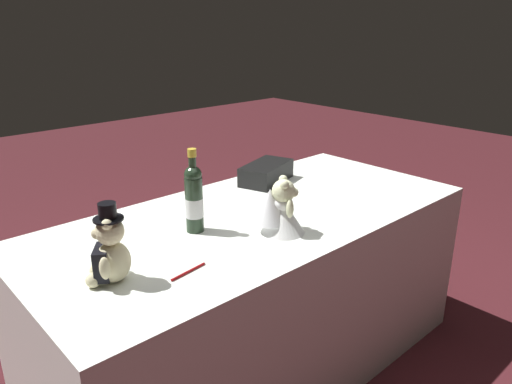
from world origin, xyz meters
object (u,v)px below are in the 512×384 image
at_px(signing_pen, 190,271).
at_px(gift_case_black, 266,173).
at_px(teddy_bear_groom, 109,252).
at_px(teddy_bear_bride, 279,209).
at_px(champagne_bottle, 194,198).

xyz_separation_m(signing_pen, gift_case_black, (0.85, 0.52, 0.04)).
height_order(teddy_bear_groom, signing_pen, teddy_bear_groom).
height_order(teddy_bear_bride, signing_pen, teddy_bear_bride).
height_order(champagne_bottle, gift_case_black, champagne_bottle).
distance_m(teddy_bear_bride, signing_pen, 0.46).
relative_size(teddy_bear_bride, signing_pen, 1.46).
bearing_deg(gift_case_black, teddy_bear_bride, -128.97).
distance_m(teddy_bear_bride, champagne_bottle, 0.34).
bearing_deg(signing_pen, gift_case_black, 31.45).
bearing_deg(teddy_bear_groom, champagne_bottle, 18.07).
bearing_deg(gift_case_black, teddy_bear_groom, -159.59).
relative_size(teddy_bear_groom, champagne_bottle, 0.80).
bearing_deg(signing_pen, champagne_bottle, 50.95).
distance_m(champagne_bottle, gift_case_black, 0.69).
bearing_deg(champagne_bottle, teddy_bear_bride, -44.25).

